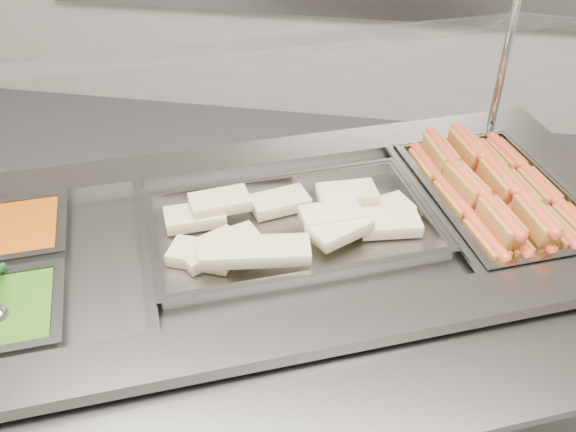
% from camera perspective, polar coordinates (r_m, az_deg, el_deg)
% --- Properties ---
extents(steam_counter, '(1.94, 1.44, 0.85)m').
position_cam_1_polar(steam_counter, '(1.78, -1.50, -11.78)').
color(steam_counter, slate).
rests_on(steam_counter, ground).
extents(tray_rail, '(1.65, 0.98, 0.05)m').
position_cam_1_polar(tray_rail, '(1.20, 3.62, -16.53)').
color(tray_rail, gray).
rests_on(tray_rail, steam_counter).
extents(sneeze_guard, '(1.53, 0.88, 0.41)m').
position_cam_1_polar(sneeze_guard, '(1.49, -3.81, 14.36)').
color(sneeze_guard, silver).
rests_on(sneeze_guard, steam_counter).
extents(pan_hotdogs, '(0.50, 0.60, 0.09)m').
position_cam_1_polar(pan_hotdogs, '(1.71, 17.87, 1.04)').
color(pan_hotdogs, gray).
rests_on(pan_hotdogs, steam_counter).
extents(pan_wraps, '(0.74, 0.61, 0.07)m').
position_cam_1_polar(pan_wraps, '(1.52, 0.35, -1.35)').
color(pan_wraps, gray).
rests_on(pan_wraps, steam_counter).
extents(pan_beans, '(0.35, 0.32, 0.09)m').
position_cam_1_polar(pan_beans, '(1.64, -24.03, -2.23)').
color(pan_beans, gray).
rests_on(pan_beans, steam_counter).
extents(hotdogs_in_buns, '(0.45, 0.55, 0.11)m').
position_cam_1_polar(hotdogs_in_buns, '(1.68, 17.76, 2.16)').
color(hotdogs_in_buns, '#A16B21').
rests_on(hotdogs_in_buns, pan_hotdogs).
extents(tortilla_wraps, '(0.62, 0.38, 0.07)m').
position_cam_1_polar(tortilla_wraps, '(1.49, -0.29, -0.79)').
color(tortilla_wraps, '#CBB588').
rests_on(tortilla_wraps, pan_wraps).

